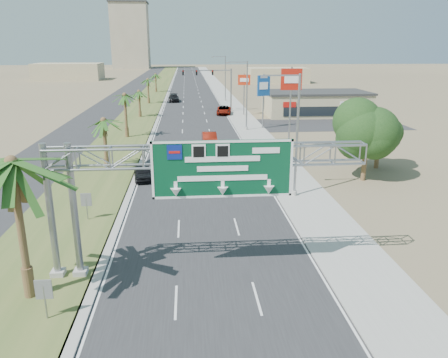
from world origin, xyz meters
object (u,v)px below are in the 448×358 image
signal_mast (220,86)px  pole_sign_blue (264,88)px  car_right_lane (224,110)px  pole_sign_red_near (291,85)px  car_far (174,98)px  palm_near (11,163)px  car_mid_lane (210,139)px  sign_gantry (192,167)px  car_left_lane (143,173)px  store_building (316,104)px  pole_sign_red_far (244,83)px

signal_mast → pole_sign_blue: pole_sign_blue is taller
car_right_lane → pole_sign_red_near: (5.23, -29.86, 7.00)m
car_far → palm_near: bearing=-97.0°
signal_mast → car_mid_lane: (-3.67, -29.94, -4.03)m
signal_mast → pole_sign_blue: (4.97, -18.79, 1.22)m
sign_gantry → car_right_lane: (6.56, 58.22, -5.30)m
car_right_lane → pole_sign_red_near: pole_sign_red_near is taller
car_mid_lane → pole_sign_blue: pole_sign_blue is taller
signal_mast → car_left_lane: signal_mast is taller
palm_near → car_far: size_ratio=1.50×
car_right_lane → pole_sign_blue: size_ratio=0.67×
sign_gantry → pole_sign_red_near: 30.76m
car_left_lane → store_building: bearing=46.5°
store_building → pole_sign_red_far: (-13.00, 0.65, 3.80)m
sign_gantry → pole_sign_red_far: 57.61m
store_building → pole_sign_red_near: bearing=-112.1°
signal_mast → car_right_lane: (0.33, -3.82, -4.09)m
car_left_lane → pole_sign_blue: size_ratio=0.49×
car_left_lane → car_mid_lane: car_mid_lane is taller
palm_near → car_right_lane: bearing=76.3°
car_mid_lane → pole_sign_red_near: (9.23, -3.74, 6.94)m
store_building → car_mid_lane: 31.56m
sign_gantry → car_left_lane: bearing=103.9°
car_left_lane → pole_sign_red_near: bearing=24.9°
car_far → pole_sign_red_far: (13.15, -21.67, 4.99)m
car_mid_lane → signal_mast: bearing=81.7°
car_left_lane → car_far: size_ratio=0.71×
car_far → pole_sign_blue: size_ratio=0.69×
store_building → car_right_lane: bearing=172.6°
signal_mast → car_right_lane: bearing=-85.1°
car_left_lane → car_right_lane: size_ratio=0.73×
sign_gantry → signal_mast: signal_mast is taller
car_far → signal_mast: bearing=-63.7°
sign_gantry → car_far: sign_gantry is taller
pole_sign_red_near → sign_gantry: bearing=-112.6°
car_left_lane → pole_sign_blue: (15.65, 25.28, 5.39)m
palm_near → pole_sign_blue: (19.35, 45.18, -0.86)m
car_mid_lane → pole_sign_blue: (8.65, 11.15, 5.25)m
palm_near → car_left_lane: palm_near is taller
sign_gantry → car_right_lane: sign_gantry is taller
car_right_lane → pole_sign_red_far: pole_sign_red_far is taller
palm_near → car_left_lane: size_ratio=2.10×
car_mid_lane → car_right_lane: size_ratio=0.91×
car_left_lane → pole_sign_blue: 30.21m
car_mid_lane → pole_sign_red_far: bearing=71.7°
car_left_lane → pole_sign_red_far: bearing=61.8°
pole_sign_blue → car_right_lane: bearing=107.2°
signal_mast → palm_near: bearing=-102.7°
sign_gantry → car_right_lane: size_ratio=3.07×
car_far → pole_sign_red_near: bearing=-76.9°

